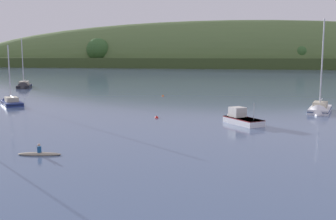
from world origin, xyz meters
TOP-DOWN VIEW (x-y plane):
  - far_shoreline_hill at (-25.07, 246.22)m, footprint 507.94×124.29m
  - sailboat_midwater_white at (-40.55, 60.61)m, footprint 6.89×8.57m
  - sailboat_far_left at (-21.71, 33.70)m, footprint 6.92×6.54m
  - sailboat_outer_reach at (24.40, 39.19)m, footprint 3.55×8.27m
  - fishing_boat_moored at (15.32, 27.67)m, footprint 5.26×5.20m
  - canoe_with_paddler at (2.39, 8.21)m, footprint 3.48×1.69m
  - mooring_buoy_off_fishing_boat at (-2.78, 52.95)m, footprint 0.44×0.44m
  - mooring_buoy_far_upstream at (4.89, 28.30)m, footprint 0.46×0.46m

SIDE VIEW (x-z plane):
  - mooring_buoy_far_upstream at x=4.89m, z-range -0.27..0.27m
  - mooring_buoy_off_fishing_boat at x=-2.78m, z-range -0.26..0.26m
  - canoe_with_paddler at x=2.39m, z-range -0.41..0.62m
  - sailboat_far_left at x=-21.71m, z-range -5.09..5.45m
  - sailboat_midwater_white at x=-40.55m, z-range -6.27..6.77m
  - sailboat_outer_reach at x=24.40m, z-range -6.59..7.08m
  - far_shoreline_hill at x=-25.07m, z-range -30.43..31.03m
  - fishing_boat_moored at x=15.32m, z-range -1.28..2.09m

